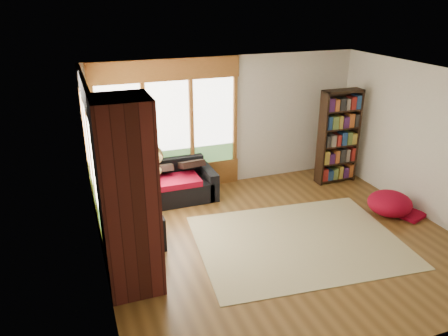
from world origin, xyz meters
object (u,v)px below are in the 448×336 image
object	(u,v)px
area_rug	(298,241)
bookshelf	(339,137)
brick_chimney	(128,199)
dog_tan	(142,165)
dog_brindle	(132,187)
sectional_sofa	(140,198)
pouf	(390,203)

from	to	relation	value
area_rug	bookshelf	size ratio (longest dim) A/B	1.65
brick_chimney	area_rug	size ratio (longest dim) A/B	0.81
dog_tan	dog_brindle	distance (m)	0.80
sectional_sofa	pouf	xyz separation A→B (m)	(4.17, -1.55, -0.08)
area_rug	sectional_sofa	bearing A→B (deg)	140.16
area_rug	pouf	distance (m)	2.02
pouf	bookshelf	bearing A→B (deg)	92.69
area_rug	bookshelf	world-z (taller)	bookshelf
sectional_sofa	pouf	distance (m)	4.45
area_rug	bookshelf	distance (m)	2.85
brick_chimney	bookshelf	size ratio (longest dim) A/B	1.34
pouf	dog_tan	distance (m)	4.49
dog_tan	dog_brindle	world-z (taller)	dog_tan
area_rug	dog_tan	distance (m)	3.06
sectional_sofa	dog_brindle	world-z (taller)	dog_brindle
area_rug	dog_brindle	world-z (taller)	dog_brindle
brick_chimney	dog_tan	bearing A→B (deg)	76.33
area_rug	dog_brindle	distance (m)	2.84
sectional_sofa	dog_brindle	distance (m)	0.64
pouf	dog_brindle	xyz separation A→B (m)	(-4.36, 1.12, 0.51)
area_rug	dog_tan	world-z (taller)	dog_tan
sectional_sofa	dog_tan	world-z (taller)	dog_tan
area_rug	dog_tan	size ratio (longest dim) A/B	2.86
sectional_sofa	bookshelf	distance (m)	4.15
pouf	dog_brindle	size ratio (longest dim) A/B	1.07
sectional_sofa	area_rug	xyz separation A→B (m)	(2.18, -1.82, -0.30)
sectional_sofa	area_rug	size ratio (longest dim) A/B	0.69
sectional_sofa	dog_tan	bearing A→B (deg)	67.07
brick_chimney	sectional_sofa	bearing A→B (deg)	77.71
pouf	dog_tan	xyz separation A→B (m)	(-4.05, 1.85, 0.59)
brick_chimney	dog_tan	xyz separation A→B (m)	(0.57, 2.34, -0.49)
area_rug	bookshelf	bearing A→B (deg)	44.57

